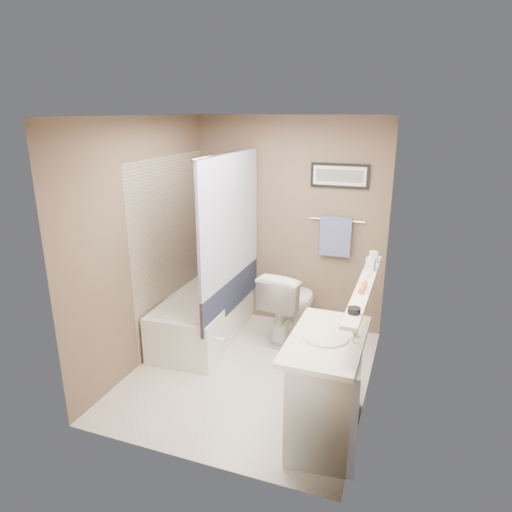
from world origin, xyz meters
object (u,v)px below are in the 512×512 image
(toilet, at_px, (290,304))
(soap_bottle, at_px, (371,261))
(hair_brush_front, at_px, (363,287))
(vanity, at_px, (326,389))
(glass_jar, at_px, (374,257))
(candle_bowl_near, at_px, (354,310))
(bathtub, at_px, (205,316))

(toilet, xyz_separation_m, soap_bottle, (0.88, -0.61, 0.79))
(hair_brush_front, height_order, soap_bottle, soap_bottle)
(vanity, relative_size, glass_jar, 9.00)
(candle_bowl_near, bearing_deg, glass_jar, 90.00)
(bathtub, xyz_separation_m, candle_bowl_near, (1.79, -1.25, 0.89))
(bathtub, relative_size, hair_brush_front, 6.82)
(toilet, xyz_separation_m, hair_brush_front, (0.88, -1.10, 0.73))
(vanity, xyz_separation_m, soap_bottle, (0.19, 0.85, 0.80))
(bathtub, xyz_separation_m, toilet, (0.90, 0.31, 0.16))
(bathtub, relative_size, soap_bottle, 9.07)
(candle_bowl_near, height_order, glass_jar, glass_jar)
(candle_bowl_near, height_order, hair_brush_front, hair_brush_front)
(bathtub, bearing_deg, candle_bowl_near, -38.26)
(toilet, distance_m, vanity, 1.62)
(hair_brush_front, distance_m, soap_bottle, 0.50)
(candle_bowl_near, bearing_deg, vanity, 150.41)
(toilet, relative_size, candle_bowl_near, 9.02)
(toilet, height_order, glass_jar, glass_jar)
(soap_bottle, bearing_deg, vanity, -102.35)
(candle_bowl_near, bearing_deg, bathtub, 144.99)
(candle_bowl_near, relative_size, hair_brush_front, 0.41)
(glass_jar, bearing_deg, vanity, -99.82)
(bathtub, xyz_separation_m, vanity, (1.60, -1.15, 0.15))
(toilet, xyz_separation_m, glass_jar, (0.88, -0.39, 0.76))
(toilet, distance_m, soap_bottle, 1.33)
(bathtub, relative_size, vanity, 1.67)
(candle_bowl_near, distance_m, glass_jar, 1.17)
(glass_jar, height_order, soap_bottle, soap_bottle)
(toilet, relative_size, soap_bottle, 4.91)
(hair_brush_front, height_order, glass_jar, glass_jar)
(bathtub, bearing_deg, hair_brush_front, -27.17)
(toilet, bearing_deg, soap_bottle, 154.88)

